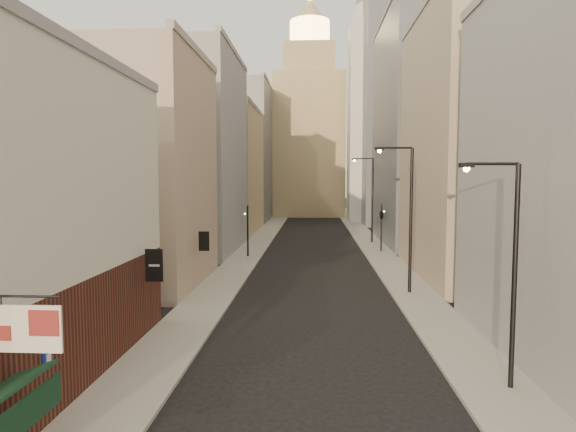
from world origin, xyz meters
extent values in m
cube|color=gray|center=(-6.50, 55.00, 0.07)|extent=(3.00, 140.00, 0.15)
cube|color=gray|center=(6.50, 55.00, 0.07)|extent=(3.00, 140.00, 0.15)
cube|color=#50291E|center=(-11.00, 9.00, 2.00)|extent=(6.00, 16.00, 4.00)
cube|color=silver|center=(-11.00, 9.00, 8.00)|extent=(6.00, 16.00, 8.00)
cube|color=gray|center=(-8.20, 9.00, 12.10)|extent=(0.60, 16.00, 0.40)
cylinder|color=black|center=(-6.90, 3.00, 4.90)|extent=(2.40, 0.06, 0.06)
cube|color=beige|center=(-6.50, 3.00, 4.15)|extent=(1.60, 0.06, 1.10)
cube|color=maroon|center=(-6.10, 3.00, 4.30)|extent=(0.70, 0.10, 0.60)
cube|color=maroon|center=(-7.05, 3.00, 4.05)|extent=(0.35, 0.10, 0.35)
cube|color=black|center=(-7.35, 3.20, 2.55)|extent=(1.25, 3.00, 0.52)
cube|color=black|center=(-6.75, 3.20, 2.05)|extent=(0.06, 3.00, 0.80)
cube|color=#142FB4|center=(-7.95, 6.20, 2.20)|extent=(0.08, 0.40, 0.50)
cube|color=black|center=(-7.30, 14.00, 3.60)|extent=(0.80, 0.08, 1.50)
cube|color=black|center=(-7.30, 24.00, 3.40)|extent=(0.70, 0.08, 1.30)
cube|color=tan|center=(-12.00, 26.00, 8.00)|extent=(8.00, 12.00, 16.00)
cube|color=gray|center=(-12.00, 42.00, 10.00)|extent=(8.00, 16.00, 20.00)
cube|color=tan|center=(-12.00, 60.00, 8.50)|extent=(8.00, 18.00, 17.00)
cube|color=gray|center=(-12.00, 80.00, 12.00)|extent=(8.00, 20.00, 24.00)
cube|color=tan|center=(12.00, 30.00, 10.00)|extent=(8.00, 16.00, 20.00)
cube|color=gray|center=(12.00, 50.00, 13.00)|extent=(8.00, 20.00, 26.00)
cube|color=gray|center=(18.00, 78.00, 25.00)|extent=(20.00, 22.00, 50.00)
cube|color=tan|center=(-1.00, 92.00, 14.00)|extent=(14.00, 14.00, 28.00)
cube|color=tan|center=(-1.00, 92.00, 31.00)|extent=(10.00, 10.00, 6.00)
cylinder|color=#FFCC72|center=(-1.00, 92.00, 36.50)|extent=(8.00, 8.00, 5.00)
cone|color=tan|center=(-1.00, 92.00, 41.00)|extent=(7.00, 7.00, 5.00)
cube|color=silver|center=(10.00, 78.00, 17.00)|extent=(8.00, 8.00, 34.00)
cylinder|color=silver|center=(10.00, 78.00, 35.50)|extent=(6.00, 6.00, 3.00)
sphere|color=gray|center=(10.00, 78.00, 38.00)|extent=(4.40, 4.40, 4.40)
cylinder|color=black|center=(7.01, 9.63, 4.03)|extent=(0.18, 0.18, 8.06)
cylinder|color=black|center=(6.11, 9.58, 8.06)|extent=(1.79, 0.21, 0.11)
cube|color=black|center=(5.22, 9.53, 8.01)|extent=(0.50, 0.22, 0.16)
sphere|color=#FBAF3E|center=(5.22, 9.53, 7.90)|extent=(0.21, 0.21, 0.21)
cylinder|color=black|center=(6.25, 23.96, 4.75)|extent=(0.21, 0.21, 9.51)
cylinder|color=black|center=(5.20, 23.86, 9.51)|extent=(2.12, 0.33, 0.13)
cube|color=black|center=(4.15, 23.76, 9.46)|extent=(0.60, 0.29, 0.19)
sphere|color=#FBAF3E|center=(4.15, 23.76, 9.32)|extent=(0.25, 0.25, 0.25)
cylinder|color=black|center=(6.74, 48.54, 4.93)|extent=(0.22, 0.22, 9.86)
cylinder|color=black|center=(5.72, 48.93, 9.86)|extent=(2.10, 0.90, 0.13)
cube|color=black|center=(4.69, 49.32, 9.80)|extent=(0.65, 0.44, 0.20)
sphere|color=#FBAF3E|center=(4.69, 49.32, 9.66)|extent=(0.26, 0.26, 0.26)
cylinder|color=black|center=(-6.29, 37.82, 2.50)|extent=(0.16, 0.16, 5.00)
imported|color=black|center=(-6.29, 37.82, 4.20)|extent=(0.50, 0.50, 1.19)
sphere|color=#19E533|center=(-6.54, 37.82, 4.20)|extent=(0.16, 0.16, 0.16)
cylinder|color=black|center=(6.88, 41.85, 2.50)|extent=(0.16, 0.16, 5.00)
imported|color=black|center=(6.88, 41.85, 4.20)|extent=(0.80, 0.80, 1.52)
sphere|color=#19E533|center=(7.13, 41.85, 4.20)|extent=(0.16, 0.16, 0.16)
camera|label=1|loc=(-0.02, -7.35, 7.56)|focal=30.00mm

